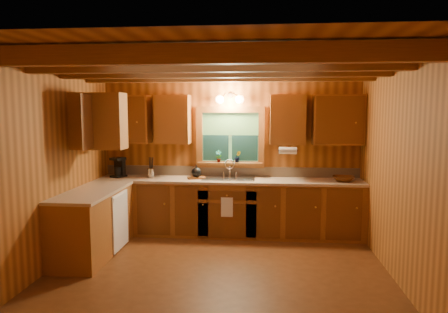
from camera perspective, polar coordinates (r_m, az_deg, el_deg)
room at (r=5.03m, az=-0.87°, el=-1.58°), size 4.20×4.20×4.20m
ceiling_beams at (r=5.01m, az=-0.90°, el=12.03°), size 4.20×2.54×0.18m
base_cabinets at (r=6.52m, az=-3.95°, el=-7.54°), size 4.20×2.22×0.86m
countertop at (r=6.43m, az=-3.85°, el=-3.63°), size 4.20×2.24×0.04m
backsplash at (r=6.94m, az=0.86°, el=-2.04°), size 4.20×0.02×0.16m
dishwasher_panel at (r=6.19m, az=-13.94°, el=-8.47°), size 0.02×0.60×0.80m
upper_cabinets at (r=6.48m, az=-4.47°, el=4.98°), size 4.19×1.77×0.78m
window at (r=6.86m, az=0.86°, el=2.48°), size 1.12×0.08×1.00m
window_sill at (r=6.85m, az=0.82°, el=-0.96°), size 1.06×0.14×0.04m
wall_sconce at (r=6.72m, az=0.78°, el=7.82°), size 0.45×0.21×0.17m
paper_towel_roll at (r=6.52m, az=8.69°, el=0.80°), size 0.27×0.11×0.11m
dish_towel at (r=6.42m, az=0.40°, el=-6.92°), size 0.18×0.01×0.30m
sink at (r=6.68m, az=0.66°, el=-3.45°), size 0.82×0.48×0.43m
coffee_maker at (r=7.08m, az=-14.12°, el=-1.42°), size 0.18×0.23×0.32m
utensil_crock at (r=6.93m, az=-9.93°, el=-2.13°), size 0.12×0.12×0.33m
cutting_board at (r=6.72m, az=-3.78°, el=-2.91°), size 0.32×0.27×0.02m
teakettle at (r=6.71m, az=-3.79°, el=-2.14°), size 0.16×0.16×0.20m
wicker_basket at (r=6.69m, az=15.96°, el=-2.94°), size 0.38×0.38×0.08m
potted_plant_left at (r=6.84m, az=-0.76°, el=0.02°), size 0.11×0.08×0.20m
potted_plant_right at (r=6.83m, az=1.86°, el=-0.02°), size 0.12×0.11×0.19m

